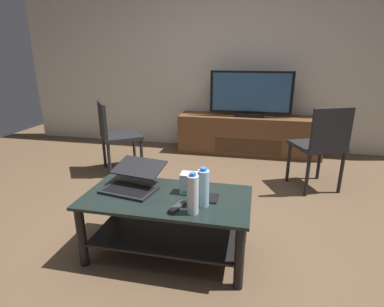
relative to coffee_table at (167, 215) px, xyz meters
The scene contains 13 objects.
ground_plane 0.45m from the coffee_table, 68.59° to the left, with size 7.68×7.68×0.00m, color brown.
back_wall 3.02m from the coffee_table, 87.60° to the left, with size 6.40×0.12×2.80m, color beige.
coffee_table is the anchor object (origin of this frame).
media_cabinet 2.54m from the coffee_table, 79.32° to the left, with size 1.98×0.46×0.54m.
television 2.57m from the coffee_table, 79.23° to the left, with size 1.12×0.20×0.62m.
dining_chair 1.84m from the coffee_table, 47.86° to the left, with size 0.58×0.58×0.89m.
side_chair 1.79m from the coffee_table, 126.94° to the left, with size 0.61×0.61×0.85m.
laptop 0.35m from the coffee_table, 164.19° to the left, with size 0.43×0.44×0.17m.
router_box 0.27m from the coffee_table, 33.11° to the left, with size 0.11×0.10×0.14m.
water_bottle_near 0.40m from the coffee_table, 39.93° to the right, with size 0.07×0.07×0.26m.
water_bottle_far 0.39m from the coffee_table, 16.42° to the right, with size 0.07×0.07×0.26m.
cell_phone 0.35m from the coffee_table, ahead, with size 0.07×0.14×0.01m, color black.
tv_remote 0.24m from the coffee_table, 51.77° to the right, with size 0.04×0.16×0.02m, color #2D2D30.
Camera 1 is at (0.44, -2.09, 1.37)m, focal length 28.34 mm.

